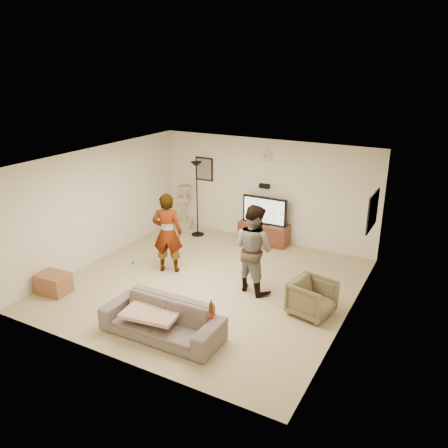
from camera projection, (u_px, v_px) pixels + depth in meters
The scene contains 24 objects.
floor at pixel (208, 284), 9.05m from camera, with size 5.50×5.50×0.02m, color tan.
ceiling at pixel (206, 160), 8.19m from camera, with size 5.50×5.50×0.02m, color white.
wall_back at pixel (265, 191), 10.89m from camera, with size 5.50×0.04×2.50m, color silver.
wall_front at pixel (108, 284), 6.35m from camera, with size 5.50×0.04×2.50m, color silver.
wall_left at pixel (99, 204), 9.86m from camera, with size 0.04×5.50×2.50m, color silver.
wall_right at pixel (352, 252), 7.38m from camera, with size 0.04×5.50×2.50m, color silver.
wall_clock at pixel (266, 156), 10.58m from camera, with size 0.26×0.26×0.04m, color white.
wall_speaker at pixel (264, 186), 10.80m from camera, with size 0.25×0.10×0.10m, color black.
picture_back at pixel (204, 169), 11.52m from camera, with size 0.42×0.03×0.52m, color #756B5B.
picture_right at pixel (373, 211), 8.63m from camera, with size 0.03×0.78×0.62m, color #F5885F.
tv_stand at pixel (264, 233), 10.98m from camera, with size 1.22×0.45×0.51m, color #482215.
console_box at pixel (261, 248), 10.68m from camera, with size 0.40×0.30×0.07m, color silver.
tv at pixel (265, 210), 10.78m from camera, with size 1.11×0.08×0.66m, color black.
tv_screen at pixel (264, 211), 10.74m from camera, with size 1.02×0.01×0.58m, color #5ACFF5.
floor_lamp at pixel (197, 199), 11.26m from camera, with size 0.32×0.32×1.89m, color black.
cat_tree at pixel (184, 206), 11.90m from camera, with size 0.38×0.38×1.18m, color tan.
person_left at pixel (167, 233), 9.32m from camera, with size 0.62×0.41×1.70m, color #B4B4B4.
person_right at pixel (254, 249), 8.52m from camera, with size 0.84×0.65×1.73m, color #385788.
sofa at pixel (162, 319), 7.25m from camera, with size 2.00×0.78×0.59m, color #5E524C.
throw_blanket at pixel (153, 311), 7.29m from camera, with size 0.90×0.70×0.06m, color tan.
beer_bottle at pixel (211, 311), 6.69m from camera, with size 0.06×0.06×0.25m, color #482109.
armchair at pixel (312, 298), 7.84m from camera, with size 0.69×0.71×0.64m, color brown.
side_table at pixel (54, 283), 8.63m from camera, with size 0.58×0.44×0.39m, color brown.
toy_ball at pixel (133, 262), 9.90m from camera, with size 0.07×0.07×0.07m, color #1EA687.
Camera 1 is at (4.16, -6.96, 4.20)m, focal length 36.24 mm.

